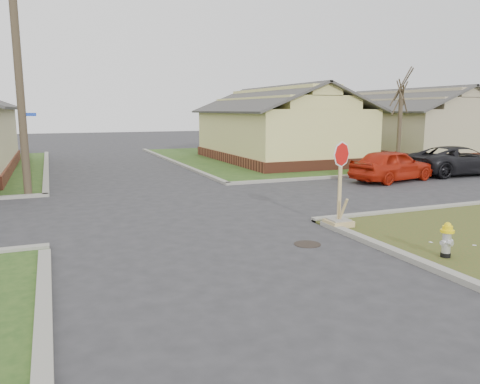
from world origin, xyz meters
name	(u,v)px	position (x,y,z in m)	size (l,w,h in m)	color
ground	(213,249)	(0.00, 0.00, 0.00)	(120.00, 120.00, 0.00)	#2D2C2F
verge_far_right	(411,152)	(22.00, 18.00, 0.03)	(37.00, 19.00, 0.05)	#284819
curbs	(164,208)	(0.00, 5.00, 0.00)	(80.00, 40.00, 0.12)	gray
manhole	(307,244)	(2.20, -0.50, 0.01)	(0.64, 0.64, 0.01)	black
side_house_yellow	(279,126)	(10.00, 16.50, 2.19)	(7.60, 11.60, 4.70)	brown
side_house_tan	(406,124)	(20.00, 16.50, 2.19)	(7.60, 11.60, 4.70)	brown
utility_pole	(18,67)	(-4.20, 8.90, 4.66)	(1.80, 0.28, 9.00)	#413325
tree_mid_right	(399,129)	(14.00, 10.20, 2.15)	(0.22, 0.22, 4.20)	#413325
fire_hydrant	(447,238)	(4.37, -2.60, 0.47)	(0.29, 0.29, 0.77)	black
stop_sign	(339,208)	(3.81, 0.60, 0.55)	(0.65, 0.64, 2.30)	tan
red_sedan	(392,165)	(10.81, 6.87, 0.72)	(1.70, 4.23, 1.44)	#B6210D
dark_pickup	(459,160)	(15.31, 7.35, 0.71)	(2.34, 5.08, 1.41)	black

